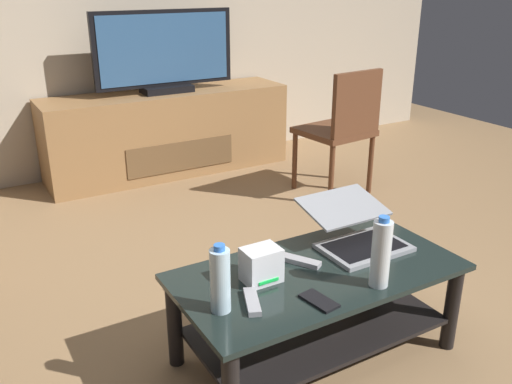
# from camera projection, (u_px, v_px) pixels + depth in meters

# --- Properties ---
(ground_plane) EXTENTS (7.68, 7.68, 0.00)m
(ground_plane) POSITION_uv_depth(u_px,v_px,m) (295.00, 331.00, 2.42)
(ground_plane) COLOR olive
(coffee_table) EXTENTS (1.12, 0.57, 0.40)m
(coffee_table) POSITION_uv_depth(u_px,v_px,m) (317.00, 297.00, 2.18)
(coffee_table) COLOR black
(coffee_table) RESTS_ON ground
(media_cabinet) EXTENTS (1.88, 0.48, 0.64)m
(media_cabinet) POSITION_uv_depth(u_px,v_px,m) (168.00, 132.00, 4.29)
(media_cabinet) COLOR olive
(media_cabinet) RESTS_ON ground
(television) EXTENTS (1.07, 0.20, 0.60)m
(television) POSITION_uv_depth(u_px,v_px,m) (165.00, 54.00, 4.05)
(television) COLOR black
(television) RESTS_ON media_cabinet
(dining_chair) EXTENTS (0.48, 0.48, 0.88)m
(dining_chair) POSITION_uv_depth(u_px,v_px,m) (343.00, 126.00, 3.77)
(dining_chair) COLOR #59331E
(dining_chair) RESTS_ON ground
(laptop) EXTENTS (0.35, 0.40, 0.17)m
(laptop) POSITION_uv_depth(u_px,v_px,m) (355.00, 230.00, 2.32)
(laptop) COLOR gray
(laptop) RESTS_ON coffee_table
(router_box) EXTENTS (0.14, 0.11, 0.13)m
(router_box) POSITION_uv_depth(u_px,v_px,m) (261.00, 265.00, 2.03)
(router_box) COLOR silver
(router_box) RESTS_ON coffee_table
(water_bottle_near) EXTENTS (0.07, 0.07, 0.25)m
(water_bottle_near) POSITION_uv_depth(u_px,v_px,m) (220.00, 280.00, 1.83)
(water_bottle_near) COLOR silver
(water_bottle_near) RESTS_ON coffee_table
(water_bottle_far) EXTENTS (0.07, 0.07, 0.27)m
(water_bottle_far) POSITION_uv_depth(u_px,v_px,m) (381.00, 253.00, 1.98)
(water_bottle_far) COLOR silver
(water_bottle_far) RESTS_ON coffee_table
(cell_phone) EXTENTS (0.09, 0.15, 0.01)m
(cell_phone) POSITION_uv_depth(u_px,v_px,m) (319.00, 301.00, 1.92)
(cell_phone) COLOR black
(cell_phone) RESTS_ON coffee_table
(tv_remote) EXTENTS (0.12, 0.16, 0.02)m
(tv_remote) POSITION_uv_depth(u_px,v_px,m) (301.00, 261.00, 2.17)
(tv_remote) COLOR #99999E
(tv_remote) RESTS_ON coffee_table
(soundbar_remote) EXTENTS (0.10, 0.16, 0.02)m
(soundbar_remote) POSITION_uv_depth(u_px,v_px,m) (252.00, 302.00, 1.90)
(soundbar_remote) COLOR #99999E
(soundbar_remote) RESTS_ON coffee_table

